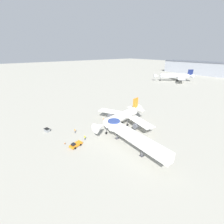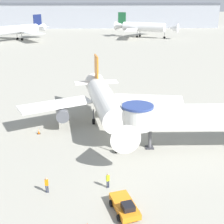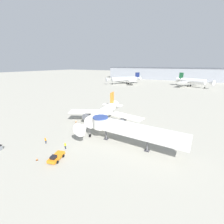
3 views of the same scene
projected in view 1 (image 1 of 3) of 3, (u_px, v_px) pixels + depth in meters
ground_plane at (121, 131)px, 55.61m from camera, size 800.00×800.00×0.00m
main_airplane at (122, 117)px, 57.93m from camera, size 26.25×25.41×9.67m
jet_bridge at (131, 135)px, 44.39m from camera, size 23.91×4.10×6.09m
pushback_tug_orange at (76, 145)px, 46.48m from camera, size 2.81×4.39×1.46m
service_container_gray at (47, 130)px, 55.18m from camera, size 2.34×1.89×1.18m
traffic_cone_port_wing at (103, 118)px, 65.28m from camera, size 0.46×0.46×0.77m
traffic_cone_apron_front at (65, 143)px, 47.92m from camera, size 0.39×0.39×0.64m
traffic_cone_starboard_wing at (140, 137)px, 51.44m from camera, size 0.40×0.40×0.66m
ground_crew_marshaller at (85, 137)px, 49.74m from camera, size 0.38×0.31×1.73m
ground_crew_wing_walker at (75, 130)px, 53.99m from camera, size 0.35×0.23×1.77m
background_jet_navy_tail at (175, 76)px, 145.43m from camera, size 30.62×32.36×11.12m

